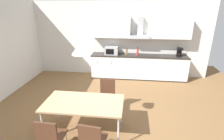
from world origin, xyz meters
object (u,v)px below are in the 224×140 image
(microwave, at_px, (111,51))
(chair_near_right, at_px, (92,139))
(pendant_lamp, at_px, (80,48))
(coffee_maker, at_px, (179,52))
(bottle_red, at_px, (138,52))
(chair_near_left, at_px, (50,136))
(chair_far_right, at_px, (107,93))
(dining_table, at_px, (84,104))
(bottle_brown, at_px, (127,52))

(microwave, bearing_deg, chair_near_right, -87.72)
(pendant_lamp, bearing_deg, chair_near_right, -66.27)
(coffee_maker, bearing_deg, bottle_red, -177.35)
(coffee_maker, xyz_separation_m, bottle_red, (-1.47, -0.07, -0.01))
(microwave, height_order, chair_near_left, microwave)
(microwave, distance_m, chair_near_left, 4.05)
(bottle_red, bearing_deg, chair_far_right, -108.81)
(microwave, distance_m, coffee_maker, 2.43)
(coffee_maker, relative_size, chair_near_left, 0.34)
(chair_near_left, bearing_deg, chair_near_right, 0.04)
(coffee_maker, height_order, dining_table, coffee_maker)
(bottle_brown, relative_size, chair_near_right, 0.31)
(coffee_maker, bearing_deg, chair_far_right, -133.59)
(chair_far_right, xyz_separation_m, chair_near_right, (-0.01, -1.64, 0.00))
(chair_far_right, bearing_deg, coffee_maker, 46.41)
(bottle_brown, relative_size, bottle_red, 0.86)
(chair_near_left, bearing_deg, dining_table, 65.58)
(chair_far_right, relative_size, pendant_lamp, 2.72)
(microwave, height_order, chair_near_right, microwave)
(microwave, bearing_deg, chair_near_left, -98.19)
(pendant_lamp, bearing_deg, bottle_red, 69.68)
(chair_near_left, bearing_deg, microwave, 81.81)
(bottle_red, distance_m, chair_near_right, 4.05)
(coffee_maker, bearing_deg, bottle_brown, -177.56)
(microwave, height_order, coffee_maker, coffee_maker)
(coffee_maker, xyz_separation_m, chair_near_right, (-2.27, -4.01, -0.51))
(chair_far_right, distance_m, chair_near_right, 1.64)
(bottle_red, xyz_separation_m, chair_far_right, (-0.78, -2.30, -0.50))
(chair_near_left, bearing_deg, pendant_lamp, 65.58)
(dining_table, height_order, pendant_lamp, pendant_lamp)
(chair_near_right, bearing_deg, dining_table, 113.73)
(chair_near_left, bearing_deg, bottle_red, 68.81)
(chair_near_right, bearing_deg, microwave, 92.28)
(microwave, relative_size, chair_near_left, 0.55)
(bottle_red, height_order, chair_near_right, bottle_red)
(dining_table, bearing_deg, bottle_brown, 76.24)
(dining_table, bearing_deg, chair_near_left, -114.42)
(bottle_red, xyz_separation_m, chair_near_right, (-0.80, -3.94, -0.50))
(bottle_red, distance_m, dining_table, 3.35)
(microwave, xyz_separation_m, bottle_brown, (0.56, -0.05, -0.02))
(bottle_brown, xyz_separation_m, bottle_red, (0.39, 0.01, 0.02))
(chair_near_left, xyz_separation_m, chair_near_right, (0.73, 0.00, 0.00))
(coffee_maker, relative_size, dining_table, 0.18)
(bottle_red, xyz_separation_m, dining_table, (-1.16, -3.12, -0.35))
(coffee_maker, xyz_separation_m, pendant_lamp, (-2.63, -3.19, 0.81))
(dining_table, distance_m, chair_near_left, 0.91)
(chair_near_left, xyz_separation_m, pendant_lamp, (0.37, 0.82, 1.33))
(dining_table, xyz_separation_m, chair_near_left, (-0.37, -0.82, -0.15))
(coffee_maker, relative_size, chair_near_right, 0.34)
(coffee_maker, bearing_deg, microwave, -179.38)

